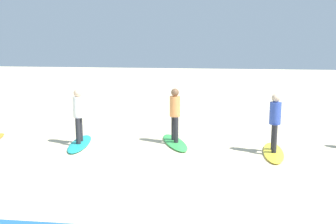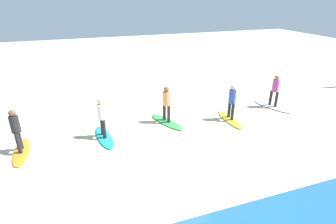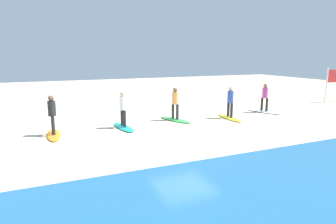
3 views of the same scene
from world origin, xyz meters
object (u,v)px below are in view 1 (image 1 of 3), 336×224
object	(u,v)px
surfer_green	(175,111)
surfboard_teal	(80,144)
surfboard_yellow	(273,152)
surfer_teal	(78,112)
surfer_yellow	(275,118)
surfboard_green	(175,142)

from	to	relation	value
surfer_green	surfboard_teal	distance (m)	3.08
surfboard_yellow	surfer_teal	xyz separation A→B (m)	(5.77, -0.23, 0.99)
surfer_yellow	surfboard_yellow	bearing A→B (deg)	90.00
surfboard_green	surfer_green	bearing A→B (deg)	-34.43
surfer_yellow	surfer_green	size ratio (longest dim) A/B	1.00
surfboard_yellow	surfer_teal	distance (m)	5.86
surfboard_green	surfer_teal	world-z (taller)	surfer_teal
surfer_teal	surfboard_teal	bearing A→B (deg)	0.00
surfboard_teal	surfer_yellow	bearing A→B (deg)	81.26
surfboard_green	surfboard_yellow	bearing A→B (deg)	55.50
surfer_teal	surfer_green	bearing A→B (deg)	-170.22
surfboard_yellow	surfer_green	size ratio (longest dim) A/B	1.28
surfboard_green	surfer_teal	bearing A→B (deg)	-100.61
surfer_teal	surfer_yellow	bearing A→B (deg)	177.71
surfer_yellow	surfer_green	xyz separation A→B (m)	(2.89, -0.73, 0.00)
surfer_yellow	surfboard_teal	xyz separation A→B (m)	(5.77, -0.23, -0.99)
surfboard_yellow	surfboard_teal	world-z (taller)	same
surfboard_teal	surfboard_yellow	bearing A→B (deg)	81.26
surfboard_yellow	surfer_yellow	bearing A→B (deg)	-176.74
surfboard_yellow	surfer_teal	size ratio (longest dim) A/B	1.28
surfer_yellow	surfboard_green	xyz separation A→B (m)	(2.89, -0.73, -0.99)
surfboard_teal	surfer_teal	distance (m)	0.99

